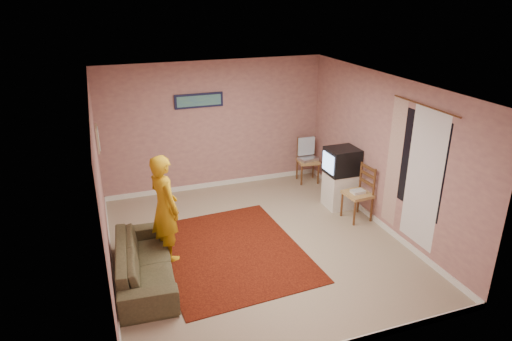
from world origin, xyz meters
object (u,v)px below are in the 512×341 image
object	(u,v)px
crt_tv	(342,161)
chair_a	(308,156)
sofa	(145,262)
tv_cabinet	(340,190)
chair_b	(358,188)
person	(165,208)

from	to	relation	value
crt_tv	chair_a	bearing A→B (deg)	91.55
chair_a	sofa	bearing A→B (deg)	-138.35
chair_a	sofa	size ratio (longest dim) A/B	0.27
tv_cabinet	chair_b	size ratio (longest dim) A/B	1.25
chair_a	person	bearing A→B (deg)	-141.19
crt_tv	chair_b	world-z (taller)	crt_tv
person	sofa	bearing A→B (deg)	120.34
crt_tv	sofa	xyz separation A→B (m)	(-3.74, -1.17, -0.63)
tv_cabinet	crt_tv	xyz separation A→B (m)	(-0.01, -0.00, 0.58)
chair_a	chair_b	xyz separation A→B (m)	(0.08, -1.84, 0.03)
sofa	chair_a	bearing A→B (deg)	-52.57
chair_b	person	world-z (taller)	person
crt_tv	sofa	world-z (taller)	crt_tv
chair_b	sofa	xyz separation A→B (m)	(-3.78, -0.61, -0.33)
chair_a	chair_b	world-z (taller)	chair_b
chair_b	sofa	world-z (taller)	chair_b
chair_a	person	size ratio (longest dim) A/B	0.31
crt_tv	chair_a	world-z (taller)	crt_tv
tv_cabinet	chair_b	bearing A→B (deg)	-86.49
crt_tv	chair_b	xyz separation A→B (m)	(0.04, -0.56, -0.31)
sofa	person	distance (m)	0.84
chair_a	sofa	xyz separation A→B (m)	(-3.70, -2.46, -0.29)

